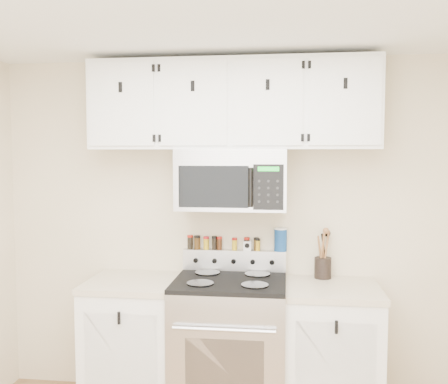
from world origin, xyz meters
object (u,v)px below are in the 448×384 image
range (230,345)px  salt_canister (281,239)px  microwave (232,179)px  utensil_crock (323,266)px

range → salt_canister: bearing=39.7°
microwave → salt_canister: (0.34, 0.16, -0.44)m
microwave → salt_canister: microwave is taller
range → utensil_crock: (0.64, 0.23, 0.52)m
microwave → salt_canister: 0.58m
microwave → utensil_crock: size_ratio=2.18×
range → salt_canister: 0.83m
microwave → range: bearing=-90.2°
range → salt_canister: salt_canister is taller
range → utensil_crock: utensil_crock is taller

